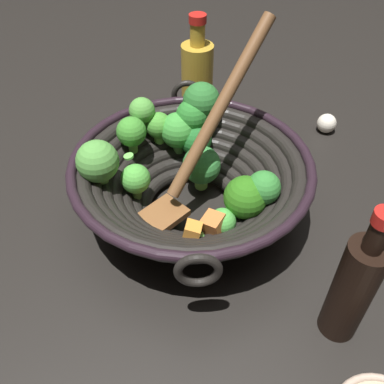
{
  "coord_description": "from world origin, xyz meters",
  "views": [
    {
      "loc": [
        0.43,
        -0.16,
        0.48
      ],
      "look_at": [
        -0.02,
        0.01,
        0.03
      ],
      "focal_mm": 39.41,
      "sensor_mm": 36.0,
      "label": 1
    }
  ],
  "objects_px": {
    "cooking_oil_bottle": "(197,82)",
    "garlic_bulb": "(327,123)",
    "soy_sauce_bottle": "(353,288)",
    "wok": "(191,176)"
  },
  "relations": [
    {
      "from": "wok",
      "to": "garlic_bulb",
      "type": "height_order",
      "value": "wok"
    },
    {
      "from": "soy_sauce_bottle",
      "to": "cooking_oil_bottle",
      "type": "bearing_deg",
      "value": 179.98
    },
    {
      "from": "cooking_oil_bottle",
      "to": "garlic_bulb",
      "type": "height_order",
      "value": "cooking_oil_bottle"
    },
    {
      "from": "cooking_oil_bottle",
      "to": "soy_sauce_bottle",
      "type": "bearing_deg",
      "value": -0.02
    },
    {
      "from": "cooking_oil_bottle",
      "to": "garlic_bulb",
      "type": "relative_size",
      "value": 5.79
    },
    {
      "from": "wok",
      "to": "cooking_oil_bottle",
      "type": "bearing_deg",
      "value": 156.74
    },
    {
      "from": "soy_sauce_bottle",
      "to": "cooking_oil_bottle",
      "type": "xyz_separation_m",
      "value": [
        -0.48,
        0.0,
        0.0
      ]
    },
    {
      "from": "soy_sauce_bottle",
      "to": "cooking_oil_bottle",
      "type": "height_order",
      "value": "cooking_oil_bottle"
    },
    {
      "from": "soy_sauce_bottle",
      "to": "garlic_bulb",
      "type": "bearing_deg",
      "value": 148.28
    },
    {
      "from": "garlic_bulb",
      "to": "soy_sauce_bottle",
      "type": "bearing_deg",
      "value": -31.72
    }
  ]
}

